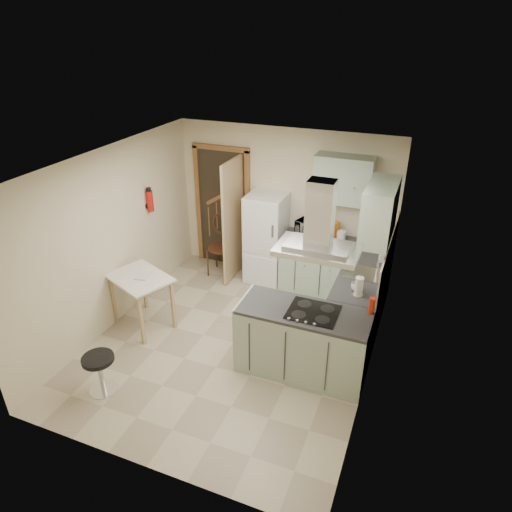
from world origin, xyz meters
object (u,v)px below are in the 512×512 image
at_px(drop_leaf_table, 143,301).
at_px(microwave, 314,230).
at_px(fridge, 266,238).
at_px(peninsula, 303,341).
at_px(extractor_hood, 318,250).
at_px(stool, 101,374).
at_px(bentwood_chair, 221,248).

bearing_deg(drop_leaf_table, microwave, 66.87).
xyz_separation_m(drop_leaf_table, microwave, (1.94, 1.87, 0.64)).
relative_size(fridge, microwave, 2.94).
distance_m(fridge, peninsula, 2.35).
distance_m(extractor_hood, stool, 2.91).
height_order(peninsula, stool, peninsula).
height_order(fridge, microwave, fridge).
bearing_deg(microwave, fridge, -163.34).
height_order(peninsula, bentwood_chair, bentwood_chair).
height_order(extractor_hood, stool, extractor_hood).
height_order(drop_leaf_table, stool, drop_leaf_table).
bearing_deg(peninsula, microwave, 102.53).
bearing_deg(extractor_hood, bentwood_chair, 138.38).
relative_size(drop_leaf_table, stool, 1.71).
xyz_separation_m(fridge, drop_leaf_table, (-1.16, -1.88, -0.35)).
bearing_deg(fridge, stool, -105.34).
bearing_deg(drop_leaf_table, peninsula, 20.69).
distance_m(fridge, stool, 3.34).
distance_m(fridge, microwave, 0.84).
relative_size(peninsula, drop_leaf_table, 1.83).
bearing_deg(peninsula, bentwood_chair, 137.00).
height_order(peninsula, extractor_hood, extractor_hood).
bearing_deg(fridge, extractor_hood, -56.21).
bearing_deg(fridge, bentwood_chair, -172.02).
bearing_deg(fridge, peninsula, -58.26).
xyz_separation_m(fridge, microwave, (0.79, -0.02, 0.29)).
xyz_separation_m(drop_leaf_table, stool, (0.28, -1.30, -0.15)).
height_order(peninsula, drop_leaf_table, peninsula).
height_order(extractor_hood, microwave, extractor_hood).
bearing_deg(bentwood_chair, microwave, 2.91).
bearing_deg(stool, peninsula, 29.85).
relative_size(fridge, extractor_hood, 1.67).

